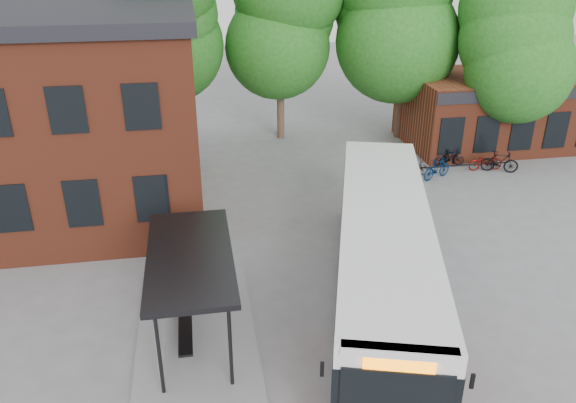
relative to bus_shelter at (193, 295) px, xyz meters
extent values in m
plane|color=slate|center=(4.50, 1.00, -1.45)|extent=(100.00, 100.00, 0.00)
imported|color=#2A2A30|center=(11.05, 10.85, -1.01)|extent=(1.72, 0.68, 0.89)
imported|color=#042049|center=(12.14, 10.34, -0.91)|extent=(1.85, 1.20, 1.08)
imported|color=black|center=(13.57, 11.90, -1.00)|extent=(1.57, 0.85, 0.91)
imported|color=black|center=(13.54, 11.90, -1.04)|extent=(1.63, 0.72, 0.83)
imported|color=#5B0905|center=(15.09, 10.99, -0.98)|extent=(1.81, 0.69, 0.94)
imported|color=black|center=(15.67, 10.64, -0.89)|extent=(1.91, 1.22, 1.11)
camera|label=1|loc=(0.40, -13.95, 9.46)|focal=35.00mm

